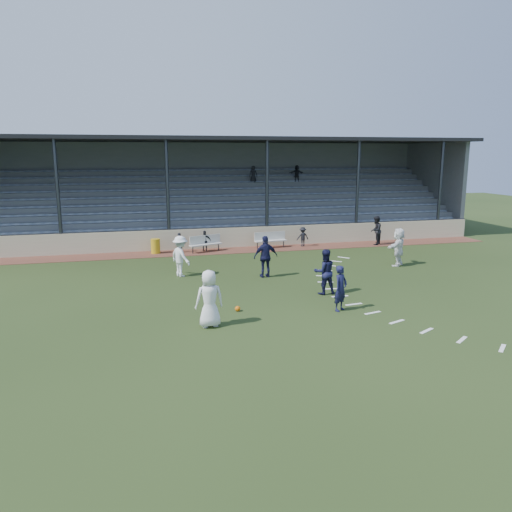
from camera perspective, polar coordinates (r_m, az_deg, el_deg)
The scene contains 19 objects.
ground at distance 19.41m, azimuth 1.81°, elevation -5.21°, with size 90.00×90.00×0.00m, color #233415.
cinder_track at distance 29.36m, azimuth -3.81°, elevation 0.60°, with size 34.00×2.00×0.02m, color brown.
retaining_wall at distance 30.27m, azimuth -4.19°, elevation 2.06°, with size 34.00×0.18×1.20m, color beige.
bench_left at distance 29.12m, azimuth -5.80°, elevation 1.62°, with size 2.01×1.14×0.95m.
bench_right at distance 30.19m, azimuth 1.62°, elevation 2.03°, with size 2.03×0.67×0.95m.
trash_bin at distance 29.04m, azimuth -11.41°, elevation 1.12°, with size 0.52×0.52×0.83m, color gold.
football at distance 18.22m, azimuth -2.12°, elevation -6.03°, with size 0.20×0.20×0.20m, color #D3620C.
player_white_lead at distance 16.48m, azimuth -5.35°, elevation -4.87°, with size 0.94×0.61×1.91m, color white.
player_navy_lead at distance 18.34m, azimuth 9.65°, elevation -3.66°, with size 0.61×0.40×1.67m, color #141639.
player_navy_mid at distance 20.39m, azimuth 7.84°, elevation -1.79°, with size 0.90×0.70×1.85m, color #141639.
player_white_wing at distance 23.36m, azimuth -8.61°, elevation -0.03°, with size 1.23×0.71×1.90m, color white.
player_navy_wing at distance 22.94m, azimuth 1.11°, elevation -0.07°, with size 1.14×0.47×1.94m, color #141639.
player_white_back at distance 26.34m, azimuth 15.96°, elevation 1.01°, with size 1.80×0.57×1.94m, color white.
official at distance 31.98m, azimuth 13.54°, elevation 2.86°, with size 0.87×0.68×1.80m, color black.
sub_left_near at distance 29.06m, azimuth -8.77°, elevation 1.53°, with size 0.42×0.27×1.14m, color black.
sub_left_far at distance 29.28m, azimuth -5.86°, elevation 1.74°, with size 0.70×0.29×1.20m, color black.
sub_right at distance 30.74m, azimuth 5.35°, elevation 2.22°, with size 0.77×0.44×1.19m, color black.
grandstand at distance 34.67m, azimuth -5.58°, elevation 5.93°, with size 34.60×9.00×6.61m.
penalty_arc at distance 20.88m, azimuth 12.78°, elevation -4.27°, with size 3.89×14.63×0.01m.
Camera 1 is at (-5.12, -17.86, 5.63)m, focal length 35.00 mm.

